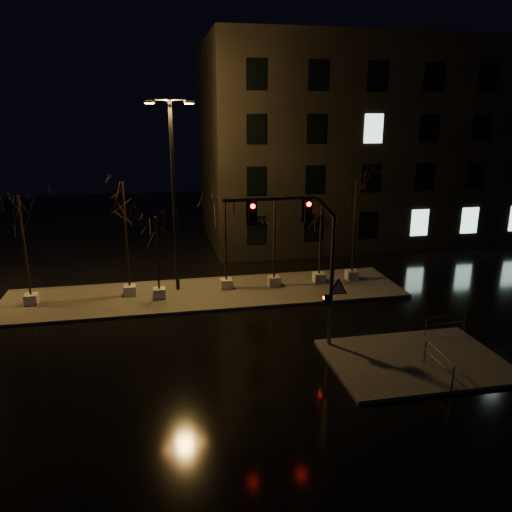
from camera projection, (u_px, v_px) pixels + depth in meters
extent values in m
plane|color=black|center=(221.00, 341.00, 22.19)|extent=(90.00, 90.00, 0.00)
cube|color=#403E39|center=(207.00, 294.00, 27.83)|extent=(22.00, 5.00, 0.15)
cube|color=#403E39|center=(415.00, 361.00, 20.28)|extent=(7.00, 5.00, 0.15)
cube|color=black|center=(364.00, 143.00, 39.74)|extent=(25.00, 12.00, 15.00)
cube|color=silver|center=(31.00, 299.00, 26.02)|extent=(0.65, 0.65, 0.55)
cylinder|color=black|center=(24.00, 246.00, 25.23)|extent=(0.11, 0.11, 5.18)
cube|color=silver|center=(130.00, 290.00, 27.32)|extent=(0.65, 0.65, 0.55)
cylinder|color=black|center=(126.00, 235.00, 26.47)|extent=(0.11, 0.11, 5.66)
cube|color=silver|center=(159.00, 293.00, 26.91)|extent=(0.65, 0.65, 0.55)
cylinder|color=black|center=(157.00, 253.00, 26.29)|extent=(0.11, 0.11, 3.92)
cube|color=silver|center=(226.00, 284.00, 28.38)|extent=(0.65, 0.65, 0.55)
cylinder|color=black|center=(226.00, 239.00, 27.65)|extent=(0.11, 0.11, 4.77)
cube|color=silver|center=(274.00, 281.00, 28.80)|extent=(0.65, 0.65, 0.55)
cylinder|color=black|center=(274.00, 238.00, 28.09)|extent=(0.11, 0.11, 4.64)
cube|color=silver|center=(319.00, 277.00, 29.47)|extent=(0.65, 0.65, 0.55)
cylinder|color=black|center=(320.00, 238.00, 28.82)|extent=(0.11, 0.11, 4.24)
cube|color=silver|center=(352.00, 275.00, 29.92)|extent=(0.65, 0.65, 0.55)
cylinder|color=black|center=(354.00, 227.00, 29.11)|extent=(0.11, 0.11, 5.36)
cylinder|color=#525459|center=(332.00, 282.00, 20.81)|extent=(0.17, 0.17, 5.62)
cylinder|color=#525459|center=(270.00, 199.00, 19.30)|extent=(3.75, 0.16, 0.13)
cube|color=black|center=(308.00, 211.00, 19.74)|extent=(0.28, 0.21, 0.84)
cube|color=black|center=(252.00, 213.00, 19.30)|extent=(0.28, 0.21, 0.84)
cube|color=black|center=(326.00, 300.00, 20.97)|extent=(0.21, 0.17, 0.42)
cone|color=red|center=(338.00, 289.00, 20.90)|extent=(0.97, 0.04, 0.97)
sphere|color=#FF0C07|center=(335.00, 203.00, 19.89)|extent=(0.17, 0.17, 0.17)
cylinder|color=black|center=(174.00, 199.00, 26.91)|extent=(0.21, 0.21, 10.30)
cylinder|color=black|center=(169.00, 100.00, 25.50)|extent=(2.25, 0.50, 0.10)
cube|color=orange|center=(149.00, 103.00, 25.18)|extent=(0.56, 0.37, 0.21)
cube|color=orange|center=(189.00, 103.00, 25.90)|extent=(0.56, 0.37, 0.21)
cylinder|color=#525459|center=(426.00, 327.00, 22.27)|extent=(0.05, 0.05, 0.81)
cylinder|color=#525459|center=(464.00, 323.00, 22.73)|extent=(0.05, 0.05, 0.81)
cylinder|color=#525459|center=(446.00, 316.00, 22.38)|extent=(1.98, 0.13, 0.04)
cylinder|color=#525459|center=(445.00, 323.00, 22.48)|extent=(1.98, 0.13, 0.04)
cylinder|color=#525459|center=(453.00, 379.00, 17.76)|extent=(0.05, 0.05, 0.97)
cylinder|color=#525459|center=(425.00, 352.00, 19.81)|extent=(0.05, 0.05, 0.97)
cylinder|color=#525459|center=(439.00, 352.00, 18.64)|extent=(0.17, 2.15, 0.04)
cylinder|color=#525459|center=(438.00, 362.00, 18.76)|extent=(0.17, 2.15, 0.04)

